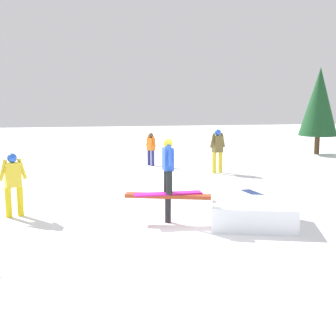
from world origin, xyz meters
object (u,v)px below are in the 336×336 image
(rail_feature, at_px, (168,199))
(bystander_brown, at_px, (218,148))
(main_rider_on_rail, at_px, (168,168))
(bystander_orange, at_px, (151,147))
(loose_snowboard_navy, at_px, (257,194))
(pine_tree_near, at_px, (319,102))
(bystander_yellow, at_px, (13,181))

(rail_feature, xyz_separation_m, bystander_brown, (-2.82, -6.24, 0.35))
(main_rider_on_rail, bearing_deg, bystander_brown, -116.86)
(bystander_orange, relative_size, loose_snowboard_navy, 0.94)
(bystander_brown, relative_size, pine_tree_near, 0.39)
(main_rider_on_rail, height_order, bystander_orange, main_rider_on_rail)
(loose_snowboard_navy, xyz_separation_m, pine_tree_near, (-5.84, -8.08, 2.46))
(main_rider_on_rail, bearing_deg, bystander_orange, -96.83)
(rail_feature, relative_size, loose_snowboard_navy, 1.39)
(pine_tree_near, bearing_deg, bystander_orange, 14.86)
(main_rider_on_rail, xyz_separation_m, loose_snowboard_navy, (-3.01, -2.43, -1.25))
(main_rider_on_rail, relative_size, bystander_orange, 1.18)
(rail_feature, xyz_separation_m, bystander_orange, (-0.63, -8.33, 0.19))
(bystander_brown, distance_m, loose_snowboard_navy, 3.92)
(rail_feature, relative_size, bystander_yellow, 1.28)
(main_rider_on_rail, relative_size, bystander_brown, 0.97)
(rail_feature, distance_m, pine_tree_near, 13.87)
(bystander_brown, bearing_deg, bystander_yellow, -162.75)
(rail_feature, distance_m, bystander_yellow, 3.70)
(bystander_yellow, distance_m, pine_tree_near, 15.65)
(loose_snowboard_navy, bearing_deg, bystander_orange, 10.26)
(bystander_brown, relative_size, loose_snowboard_navy, 1.14)
(rail_feature, height_order, bystander_orange, bystander_orange)
(bystander_orange, bearing_deg, pine_tree_near, 72.93)
(bystander_brown, bearing_deg, main_rider_on_rail, -136.28)
(bystander_orange, bearing_deg, loose_snowboard_navy, -9.97)
(bystander_orange, xyz_separation_m, bystander_brown, (-2.20, 2.09, 0.16))
(bystander_brown, bearing_deg, loose_snowboard_navy, -109.21)
(rail_feature, bearing_deg, main_rider_on_rail, 0.00)
(bystander_yellow, relative_size, pine_tree_near, 0.37)
(bystander_orange, bearing_deg, rail_feature, -36.24)
(main_rider_on_rail, height_order, bystander_yellow, main_rider_on_rail)
(rail_feature, xyz_separation_m, main_rider_on_rail, (0.00, 0.00, 0.72))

